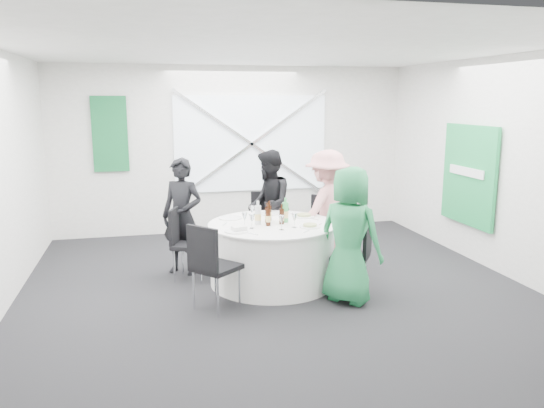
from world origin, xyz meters
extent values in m
plane|color=black|center=(0.00, 0.00, 0.00)|extent=(6.00, 6.00, 0.00)
plane|color=silver|center=(0.00, 0.00, 2.80)|extent=(6.00, 6.00, 0.00)
plane|color=silver|center=(0.00, 3.00, 1.40)|extent=(6.00, 0.00, 6.00)
plane|color=silver|center=(0.00, -3.00, 1.40)|extent=(6.00, 0.00, 6.00)
plane|color=silver|center=(3.00, 0.00, 1.40)|extent=(0.00, 6.00, 6.00)
cube|color=white|center=(0.30, 2.96, 1.50)|extent=(2.60, 0.03, 1.60)
cube|color=silver|center=(0.30, 2.92, 1.50)|extent=(2.63, 0.05, 1.84)
cube|color=silver|center=(0.30, 2.92, 1.50)|extent=(2.63, 0.05, 1.84)
cube|color=#125C2F|center=(-2.00, 2.95, 1.70)|extent=(0.55, 0.04, 1.20)
cube|color=#1A9247|center=(2.94, 0.60, 1.20)|extent=(0.05, 1.20, 1.40)
cylinder|color=silver|center=(0.00, 0.20, 0.37)|extent=(1.52, 1.52, 0.74)
cylinder|color=silver|center=(0.00, 0.20, 0.75)|extent=(1.56, 1.56, 0.02)
cube|color=black|center=(0.17, 1.30, 0.45)|extent=(0.48, 0.48, 0.05)
cube|color=black|center=(0.20, 1.50, 0.70)|extent=(0.40, 0.10, 0.45)
cylinder|color=silver|center=(0.37, 1.45, 0.22)|extent=(0.02, 0.02, 0.43)
cylinder|color=silver|center=(0.03, 1.50, 0.22)|extent=(0.02, 0.02, 0.43)
cylinder|color=silver|center=(0.31, 1.11, 0.22)|extent=(0.02, 0.02, 0.43)
cylinder|color=silver|center=(-0.02, 1.16, 0.22)|extent=(0.02, 0.02, 0.43)
cube|color=black|center=(-0.96, 0.57, 0.45)|extent=(0.54, 0.54, 0.05)
cube|color=black|center=(-1.15, 0.65, 0.69)|extent=(0.18, 0.38, 0.45)
cylinder|color=silver|center=(-1.06, 0.79, 0.21)|extent=(0.02, 0.02, 0.43)
cylinder|color=silver|center=(-1.18, 0.48, 0.21)|extent=(0.02, 0.02, 0.43)
cylinder|color=silver|center=(-0.75, 0.67, 0.21)|extent=(0.02, 0.02, 0.43)
cylinder|color=silver|center=(-0.87, 0.36, 0.21)|extent=(0.02, 0.02, 0.43)
cube|color=black|center=(0.74, 0.77, 0.46)|extent=(0.60, 0.60, 0.05)
cube|color=black|center=(0.90, 0.89, 0.71)|extent=(0.28, 0.35, 0.46)
cylinder|color=silver|center=(0.98, 0.73, 0.22)|extent=(0.02, 0.02, 0.44)
cylinder|color=silver|center=(0.77, 1.01, 0.22)|extent=(0.02, 0.02, 0.44)
cylinder|color=silver|center=(0.71, 0.52, 0.22)|extent=(0.02, 0.02, 0.44)
cylinder|color=silver|center=(0.50, 0.80, 0.22)|extent=(0.02, 0.02, 0.44)
cube|color=black|center=(0.82, -0.33, 0.44)|extent=(0.57, 0.57, 0.05)
cube|color=black|center=(0.98, -0.44, 0.68)|extent=(0.25, 0.35, 0.44)
cylinder|color=silver|center=(0.87, -0.56, 0.21)|extent=(0.02, 0.02, 0.42)
cylinder|color=silver|center=(1.05, -0.28, 0.21)|extent=(0.02, 0.02, 0.42)
cylinder|color=silver|center=(0.59, -0.38, 0.21)|extent=(0.02, 0.02, 0.42)
cylinder|color=silver|center=(0.77, -0.10, 0.21)|extent=(0.02, 0.02, 0.42)
cube|color=black|center=(-0.78, -0.46, 0.47)|extent=(0.61, 0.61, 0.05)
cube|color=black|center=(-0.94, -0.60, 0.73)|extent=(0.30, 0.34, 0.47)
cylinder|color=silver|center=(-1.03, -0.44, 0.22)|extent=(0.02, 0.02, 0.45)
cylinder|color=silver|center=(-0.80, -0.71, 0.22)|extent=(0.02, 0.02, 0.45)
cylinder|color=silver|center=(-0.76, -0.21, 0.22)|extent=(0.02, 0.02, 0.45)
cylinder|color=silver|center=(-0.53, -0.48, 0.22)|extent=(0.02, 0.02, 0.45)
imported|color=black|center=(-1.04, 0.85, 0.76)|extent=(0.66, 0.60, 1.52)
imported|color=black|center=(0.20, 1.22, 0.78)|extent=(0.55, 0.82, 1.56)
imported|color=pink|center=(0.88, 0.69, 0.80)|extent=(1.13, 0.92, 1.59)
imported|color=#227F47|center=(0.69, -0.59, 0.77)|extent=(0.86, 0.89, 1.54)
cylinder|color=white|center=(0.08, 0.70, 0.77)|extent=(0.27, 0.27, 0.01)
cylinder|color=white|center=(-0.45, 0.57, 0.77)|extent=(0.29, 0.29, 0.01)
cylinder|color=white|center=(0.48, 0.45, 0.77)|extent=(0.27, 0.27, 0.01)
cylinder|color=#93AC5C|center=(0.48, 0.45, 0.79)|extent=(0.18, 0.18, 0.02)
cylinder|color=white|center=(0.39, -0.10, 0.77)|extent=(0.25, 0.25, 0.01)
cylinder|color=#93AC5C|center=(0.39, -0.10, 0.79)|extent=(0.16, 0.16, 0.02)
cylinder|color=white|center=(-0.50, -0.11, 0.77)|extent=(0.27, 0.27, 0.01)
cube|color=silver|center=(-0.46, -0.10, 0.80)|extent=(0.19, 0.15, 0.04)
cylinder|color=#37160A|center=(-0.04, 0.26, 0.85)|extent=(0.06, 0.06, 0.19)
cylinder|color=#37160A|center=(-0.04, 0.26, 0.98)|extent=(0.02, 0.02, 0.06)
cylinder|color=#D6BD71|center=(-0.04, 0.26, 0.83)|extent=(0.06, 0.06, 0.07)
cylinder|color=#37160A|center=(0.00, 0.36, 0.85)|extent=(0.06, 0.06, 0.19)
cylinder|color=#37160A|center=(0.00, 0.36, 0.98)|extent=(0.02, 0.02, 0.06)
cylinder|color=#D6BD71|center=(0.00, 0.36, 0.84)|extent=(0.06, 0.06, 0.07)
cylinder|color=#37160A|center=(0.10, 0.13, 0.85)|extent=(0.06, 0.06, 0.19)
cylinder|color=#37160A|center=(0.10, 0.13, 0.98)|extent=(0.02, 0.02, 0.06)
cylinder|color=#D6BD71|center=(0.10, 0.13, 0.84)|extent=(0.06, 0.06, 0.07)
cylinder|color=#37160A|center=(-0.07, 0.09, 0.87)|extent=(0.06, 0.06, 0.21)
cylinder|color=#37160A|center=(-0.07, 0.09, 1.00)|extent=(0.02, 0.02, 0.06)
cylinder|color=#D6BD71|center=(-0.07, 0.09, 0.84)|extent=(0.06, 0.06, 0.07)
cylinder|color=#3FA456|center=(0.17, 0.22, 0.88)|extent=(0.08, 0.08, 0.24)
cylinder|color=#3FA456|center=(0.17, 0.22, 1.03)|extent=(0.03, 0.03, 0.06)
cylinder|color=#D6BD71|center=(0.17, 0.22, 0.86)|extent=(0.08, 0.08, 0.09)
cylinder|color=silver|center=(-0.18, 0.19, 0.87)|extent=(0.08, 0.08, 0.23)
cylinder|color=silver|center=(-0.18, 0.19, 1.02)|extent=(0.03, 0.03, 0.06)
cylinder|color=#D6BD71|center=(-0.18, 0.19, 0.85)|extent=(0.08, 0.08, 0.08)
cylinder|color=white|center=(-0.19, 0.48, 0.76)|extent=(0.06, 0.06, 0.00)
cylinder|color=white|center=(-0.19, 0.48, 0.81)|extent=(0.01, 0.01, 0.10)
cone|color=white|center=(-0.19, 0.48, 0.89)|extent=(0.07, 0.07, 0.08)
cylinder|color=white|center=(0.03, -0.15, 0.76)|extent=(0.06, 0.06, 0.00)
cylinder|color=white|center=(0.03, -0.15, 0.81)|extent=(0.01, 0.01, 0.10)
cone|color=white|center=(0.03, -0.15, 0.89)|extent=(0.07, 0.07, 0.08)
cylinder|color=white|center=(-0.29, 0.00, 0.76)|extent=(0.06, 0.06, 0.00)
cylinder|color=white|center=(-0.29, 0.00, 0.81)|extent=(0.01, 0.01, 0.10)
cone|color=white|center=(-0.29, 0.00, 0.89)|extent=(0.07, 0.07, 0.08)
cylinder|color=white|center=(0.21, -0.07, 0.76)|extent=(0.06, 0.06, 0.00)
cylinder|color=white|center=(0.21, -0.07, 0.81)|extent=(0.01, 0.01, 0.10)
cone|color=white|center=(0.21, -0.07, 0.89)|extent=(0.07, 0.07, 0.08)
cylinder|color=white|center=(-0.36, 0.11, 0.76)|extent=(0.06, 0.06, 0.00)
cylinder|color=white|center=(-0.36, 0.11, 0.81)|extent=(0.01, 0.01, 0.10)
cone|color=white|center=(-0.36, 0.11, 0.89)|extent=(0.07, 0.07, 0.08)
cube|color=silver|center=(0.29, -0.30, 0.76)|extent=(0.11, 0.12, 0.01)
cube|color=silver|center=(0.53, -0.03, 0.76)|extent=(0.11, 0.12, 0.01)
cube|color=silver|center=(0.16, 0.75, 0.76)|extent=(0.15, 0.02, 0.01)
cube|color=silver|center=(-0.12, 0.76, 0.76)|extent=(0.15, 0.03, 0.01)
cube|color=silver|center=(-0.37, 0.64, 0.76)|extent=(0.09, 0.13, 0.01)
cube|color=silver|center=(-0.57, 0.28, 0.76)|extent=(0.08, 0.14, 0.01)
cube|color=silver|center=(-0.52, -0.04, 0.76)|extent=(0.11, 0.12, 0.01)
cube|color=silver|center=(-0.33, -0.27, 0.76)|extent=(0.10, 0.13, 0.01)
cube|color=silver|center=(0.57, 0.29, 0.76)|extent=(0.08, 0.14, 0.01)
cube|color=silver|center=(0.41, 0.61, 0.76)|extent=(0.08, 0.14, 0.01)
camera|label=1|loc=(-1.47, -5.92, 2.25)|focal=35.00mm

